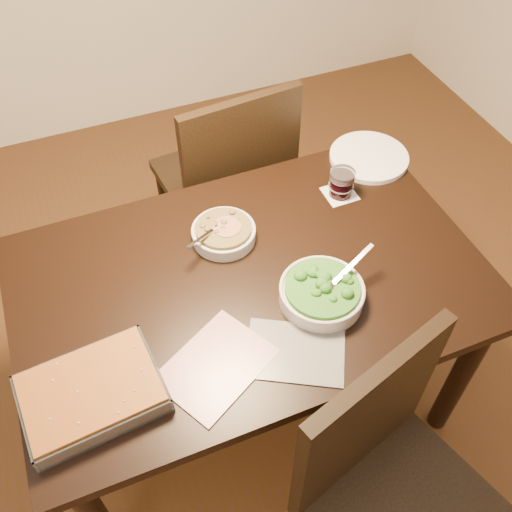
% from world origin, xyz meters
% --- Properties ---
extents(ground, '(4.00, 4.00, 0.00)m').
position_xyz_m(ground, '(0.00, 0.00, 0.00)').
color(ground, '#4F3116').
rests_on(ground, ground).
extents(table, '(1.40, 0.90, 0.75)m').
position_xyz_m(table, '(0.00, 0.00, 0.65)').
color(table, black).
rests_on(table, ground).
extents(magazine_a, '(0.35, 0.32, 0.01)m').
position_xyz_m(magazine_a, '(-0.20, -0.25, 0.75)').
color(magazine_a, '#A02D44').
rests_on(magazine_a, table).
extents(magazine_b, '(0.32, 0.29, 0.00)m').
position_xyz_m(magazine_b, '(0.01, -0.29, 0.75)').
color(magazine_b, '#222229').
rests_on(magazine_b, table).
extents(coaster, '(0.10, 0.10, 0.00)m').
position_xyz_m(coaster, '(0.42, 0.22, 0.75)').
color(coaster, white).
rests_on(coaster, table).
extents(stew_bowl, '(0.21, 0.20, 0.08)m').
position_xyz_m(stew_bowl, '(-0.02, 0.18, 0.78)').
color(stew_bowl, silver).
rests_on(stew_bowl, table).
extents(broccoli_bowl, '(0.27, 0.25, 0.09)m').
position_xyz_m(broccoli_bowl, '(0.16, -0.16, 0.78)').
color(broccoli_bowl, silver).
rests_on(broccoli_bowl, table).
extents(baking_dish, '(0.36, 0.28, 0.06)m').
position_xyz_m(baking_dish, '(-0.51, -0.22, 0.78)').
color(baking_dish, silver).
rests_on(baking_dish, table).
extents(wine_tumbler, '(0.09, 0.09, 0.10)m').
position_xyz_m(wine_tumbler, '(0.42, 0.22, 0.80)').
color(wine_tumbler, black).
rests_on(wine_tumbler, coaster).
extents(dinner_plate, '(0.28, 0.28, 0.02)m').
position_xyz_m(dinner_plate, '(0.60, 0.35, 0.76)').
color(dinner_plate, white).
rests_on(dinner_plate, table).
extents(chair_near, '(0.58, 0.58, 0.99)m').
position_xyz_m(chair_near, '(0.14, -0.64, 0.55)').
color(chair_near, black).
rests_on(chair_near, ground).
extents(chair_far, '(0.51, 0.51, 0.99)m').
position_xyz_m(chair_far, '(0.17, 0.66, 0.55)').
color(chair_far, black).
rests_on(chair_far, ground).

